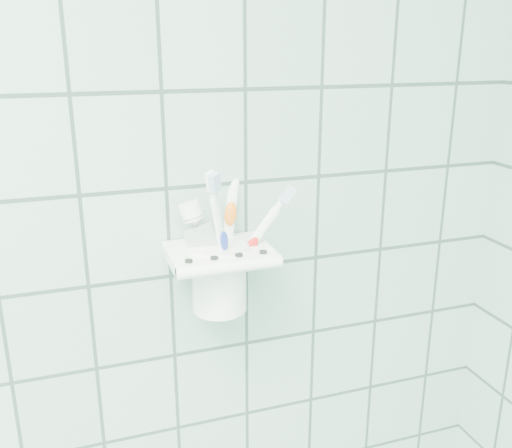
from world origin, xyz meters
TOP-DOWN VIEW (x-y plane):
  - holder_bracket at (0.66, 1.15)m, footprint 0.12×0.10m
  - cup at (0.67, 1.16)m, footprint 0.08×0.08m
  - toothbrush_pink at (0.68, 1.15)m, footprint 0.04×0.04m
  - toothbrush_blue at (0.67, 1.16)m, footprint 0.05×0.07m
  - toothbrush_orange at (0.65, 1.16)m, footprint 0.10×0.02m
  - toothpaste_tube at (0.67, 1.15)m, footprint 0.06×0.03m

SIDE VIEW (x-z plane):
  - cup at x=0.67m, z-range 1.22..1.31m
  - holder_bracket at x=0.66m, z-range 1.27..1.31m
  - toothpaste_tube at x=0.67m, z-range 1.23..1.38m
  - toothbrush_orange at x=0.65m, z-range 1.23..1.40m
  - toothbrush_pink at x=0.68m, z-range 1.23..1.41m
  - toothbrush_blue at x=0.67m, z-range 1.23..1.44m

